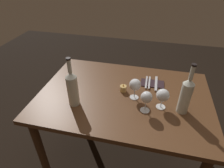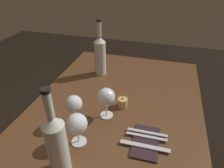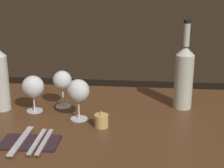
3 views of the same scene
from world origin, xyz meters
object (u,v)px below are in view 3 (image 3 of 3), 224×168
object	(u,v)px
wine_glass_left	(78,92)
fork_outer	(45,141)
wine_glass_centre	(33,87)
wine_glass_right	(62,81)
votive_candle	(101,121)
folded_napkin	(30,143)
wine_bottle	(184,76)
table_knife	(21,140)
fork_inner	(37,141)

from	to	relation	value
wine_glass_left	fork_outer	distance (m)	0.25
wine_glass_centre	wine_glass_right	bearing A→B (deg)	-149.83
wine_glass_centre	votive_candle	world-z (taller)	wine_glass_centre
wine_glass_left	folded_napkin	bearing A→B (deg)	60.36
wine_glass_left	fork_outer	xyz separation A→B (m)	(0.07, 0.21, -0.10)
wine_glass_centre	fork_outer	bearing A→B (deg)	114.12
folded_napkin	votive_candle	bearing A→B (deg)	-144.64
wine_glass_centre	votive_candle	distance (m)	0.33
wine_glass_centre	wine_bottle	distance (m)	0.61
wine_bottle	folded_napkin	world-z (taller)	wine_bottle
wine_glass_centre	wine_bottle	size ratio (longest dim) A/B	0.41
wine_glass_left	wine_glass_centre	size ratio (longest dim) A/B	1.07
wine_glass_right	folded_napkin	world-z (taller)	wine_glass_right
votive_candle	table_knife	xyz separation A→B (m)	(0.25, 0.15, -0.01)
votive_candle	folded_napkin	bearing A→B (deg)	35.36
votive_candle	table_knife	world-z (taller)	votive_candle
wine_glass_left	wine_glass_right	bearing A→B (deg)	-53.74
wine_bottle	wine_glass_left	bearing A→B (deg)	22.45
wine_bottle	wine_glass_right	bearing A→B (deg)	4.93
wine_glass_centre	fork_outer	distance (m)	0.32
wine_glass_right	table_knife	size ratio (longest dim) A/B	0.75
wine_glass_right	folded_napkin	size ratio (longest dim) A/B	0.82
fork_inner	table_knife	bearing A→B (deg)	-0.00
folded_napkin	fork_inner	distance (m)	0.03
wine_glass_left	table_knife	distance (m)	0.28
wine_glass_right	wine_glass_centre	xyz separation A→B (m)	(0.11, 0.06, -0.01)
wine_bottle	votive_candle	distance (m)	0.40
fork_inner	folded_napkin	bearing A→B (deg)	-0.00
wine_glass_left	fork_inner	distance (m)	0.26
fork_inner	wine_bottle	bearing A→B (deg)	-142.80
wine_glass_left	wine_glass_centre	bearing A→B (deg)	-18.07
folded_napkin	table_knife	size ratio (longest dim) A/B	0.91
fork_outer	votive_candle	bearing A→B (deg)	-137.34
fork_outer	table_knife	distance (m)	0.08
wine_glass_right	wine_glass_centre	bearing A→B (deg)	30.17
wine_glass_right	votive_candle	size ratio (longest dim) A/B	2.34
folded_napkin	wine_bottle	bearing A→B (deg)	-144.13
wine_bottle	folded_napkin	bearing A→B (deg)	35.87
wine_glass_left	wine_glass_right	size ratio (longest dim) A/B	1.02
wine_glass_centre	votive_candle	size ratio (longest dim) A/B	2.25
votive_candle	wine_glass_left	bearing A→B (deg)	-32.46
wine_bottle	table_knife	xyz separation A→B (m)	(0.56, 0.38, -0.13)
wine_glass_right	fork_inner	size ratio (longest dim) A/B	0.87
votive_candle	fork_inner	size ratio (longest dim) A/B	0.37
wine_bottle	fork_inner	world-z (taller)	wine_bottle
wine_glass_left	wine_bottle	size ratio (longest dim) A/B	0.44
wine_glass_right	folded_napkin	bearing A→B (deg)	84.93
folded_napkin	fork_inner	size ratio (longest dim) A/B	1.06
wine_bottle	votive_candle	world-z (taller)	wine_bottle
wine_glass_left	table_knife	world-z (taller)	wine_glass_left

